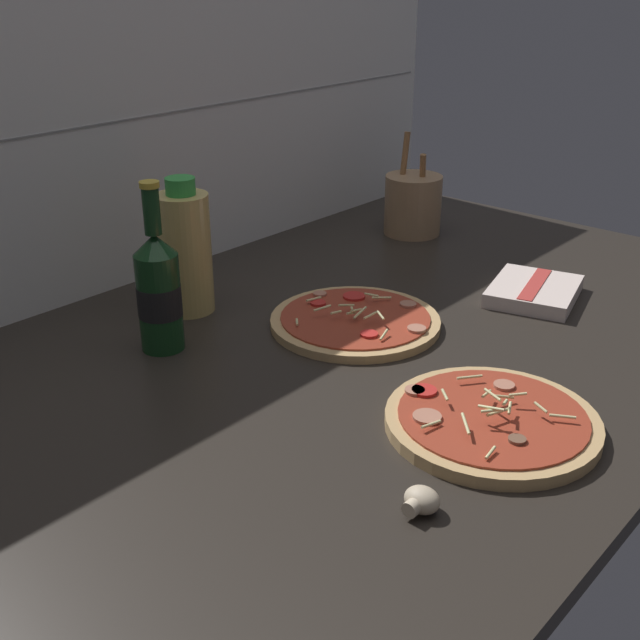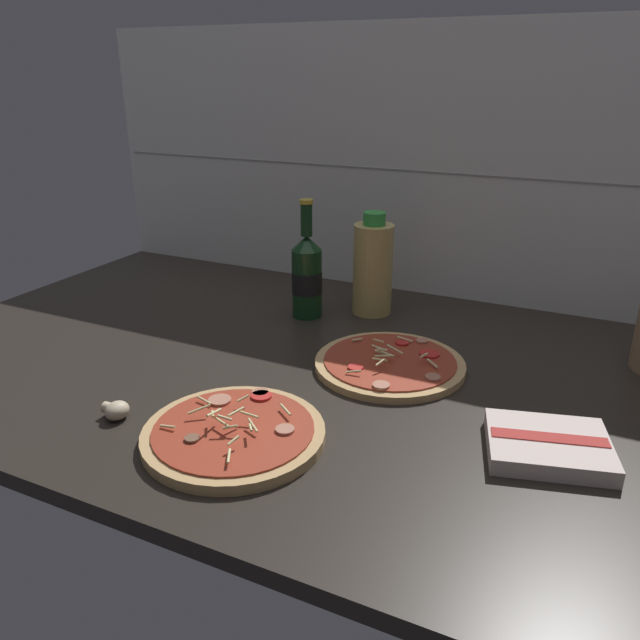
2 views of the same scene
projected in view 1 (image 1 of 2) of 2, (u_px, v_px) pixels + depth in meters
counter_slab at (341, 363)px, 113.60cm from camera, size 160.00×90.00×2.50cm
tile_backsplash at (126, 119)px, 129.02cm from camera, size 160.00×1.13×60.00cm
pizza_near at (491, 421)px, 95.25cm from camera, size 25.54×25.54×4.69cm
pizza_far at (355, 321)px, 121.90cm from camera, size 25.88×25.88×3.78cm
beer_bottle at (159, 290)px, 111.68cm from camera, size 6.25×6.25×24.37cm
oil_bottle at (185, 251)px, 123.80cm from camera, size 8.25×8.25×21.40cm
mushroom_left at (421, 501)px, 80.57cm from camera, size 4.04×3.85×2.69cm
utensil_crock at (413, 204)px, 160.97cm from camera, size 11.37×11.37×20.12cm
dish_towel at (534, 291)px, 131.63cm from camera, size 18.70×16.81×2.56cm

